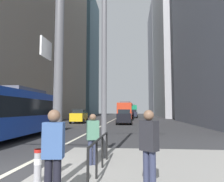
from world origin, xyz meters
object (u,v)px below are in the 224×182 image
(city_bus_blue_oncoming, at_px, (8,111))
(pedestrian_walking, at_px, (149,145))
(street_lamp_post, at_px, (104,23))
(bollard_right, at_px, (38,163))
(car_oncoming_mid, at_px, (79,116))
(pedestrian_far, at_px, (53,151))
(city_bus_red_receding, at_px, (126,110))
(car_receding_far, at_px, (124,117))
(car_receding_near, at_px, (133,114))
(bollard_back, at_px, (55,155))
(city_bus_red_distant, at_px, (132,110))
(pedestrian_waiting, at_px, (93,136))

(city_bus_blue_oncoming, distance_m, pedestrian_walking, 11.41)
(street_lamp_post, xyz_separation_m, bollard_right, (-1.25, -2.86, -4.69))
(car_oncoming_mid, xyz_separation_m, pedestrian_far, (6.27, -26.56, 0.15))
(city_bus_red_receding, height_order, car_receding_far, city_bus_red_receding)
(car_receding_far, height_order, street_lamp_post, street_lamp_post)
(car_receding_far, bearing_deg, car_receding_near, 87.05)
(street_lamp_post, relative_size, bollard_back, 8.84)
(car_receding_near, xyz_separation_m, bollard_back, (-2.14, -45.21, -0.34))
(bollard_back, bearing_deg, car_receding_far, 87.53)
(city_bus_blue_oncoming, relative_size, car_receding_near, 2.79)
(pedestrian_far, bearing_deg, car_oncoming_mid, 103.28)
(street_lamp_post, bearing_deg, bollard_back, -116.02)
(bollard_right, xyz_separation_m, bollard_back, (0.18, 0.68, 0.06))
(city_bus_red_distant, xyz_separation_m, car_receding_near, (0.48, -10.86, -0.85))
(car_receding_far, distance_m, pedestrian_waiting, 21.56)
(city_bus_red_distant, relative_size, street_lamp_post, 1.45)
(city_bus_blue_oncoming, relative_size, city_bus_red_receding, 1.10)
(bollard_back, distance_m, pedestrian_waiting, 1.43)
(car_receding_near, height_order, pedestrian_far, car_receding_near)
(city_bus_blue_oncoming, distance_m, pedestrian_far, 10.93)
(city_bus_red_distant, distance_m, bollard_right, 56.79)
(pedestrian_walking, bearing_deg, city_bus_red_receding, 92.81)
(city_bus_blue_oncoming, height_order, city_bus_red_distant, same)
(city_bus_red_distant, bearing_deg, city_bus_blue_oncoming, -98.47)
(car_oncoming_mid, relative_size, street_lamp_post, 0.51)
(car_receding_near, xyz_separation_m, pedestrian_walking, (0.37, -46.20, 0.14))
(street_lamp_post, relative_size, pedestrian_far, 4.54)
(car_receding_near, bearing_deg, bollard_back, -92.71)
(city_bus_red_receding, xyz_separation_m, car_receding_far, (0.29, -13.47, -0.85))
(city_bus_red_receding, relative_size, pedestrian_waiting, 6.73)
(pedestrian_far, bearing_deg, street_lamp_post, 84.60)
(pedestrian_walking, bearing_deg, car_oncoming_mid, 107.54)
(pedestrian_waiting, bearing_deg, street_lamp_post, 79.01)
(city_bus_blue_oncoming, relative_size, pedestrian_far, 6.84)
(bollard_back, height_order, pedestrian_waiting, pedestrian_waiting)
(car_oncoming_mid, height_order, pedestrian_waiting, car_oncoming_mid)
(city_bus_red_receding, bearing_deg, car_receding_near, 80.90)
(city_bus_red_distant, distance_m, pedestrian_waiting, 55.00)
(car_receding_far, distance_m, bollard_back, 22.66)
(city_bus_blue_oncoming, relative_size, bollard_right, 15.30)
(pedestrian_waiting, relative_size, pedestrian_far, 0.92)
(car_oncoming_mid, xyz_separation_m, bollard_back, (5.59, -24.63, -0.34))
(car_receding_far, bearing_deg, pedestrian_waiting, -90.34)
(bollard_back, bearing_deg, pedestrian_walking, -21.61)
(pedestrian_waiting, distance_m, pedestrian_walking, 2.66)
(city_bus_red_receding, height_order, pedestrian_walking, city_bus_red_receding)
(car_receding_near, distance_m, pedestrian_waiting, 44.15)
(city_bus_red_receding, height_order, car_receding_near, city_bus_red_receding)
(pedestrian_walking, relative_size, pedestrian_far, 1.00)
(city_bus_blue_oncoming, height_order, street_lamp_post, street_lamp_post)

